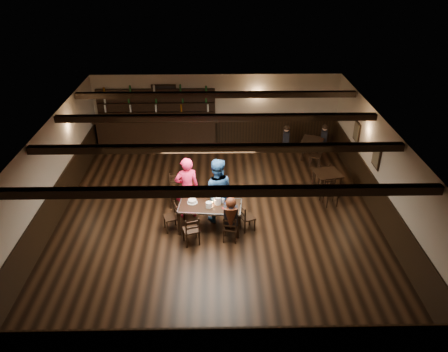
{
  "coord_description": "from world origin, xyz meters",
  "views": [
    {
      "loc": [
        -0.02,
        -10.37,
        6.99
      ],
      "look_at": [
        0.19,
        0.2,
        1.19
      ],
      "focal_mm": 35.0,
      "sensor_mm": 36.0,
      "label": 1
    }
  ],
  "objects_px": {
    "woman_pink": "(187,188)",
    "man_blue": "(217,190)",
    "chair_near_right": "(230,227)",
    "bar_counter": "(157,129)",
    "chair_near_left": "(192,229)",
    "cake": "(192,201)",
    "dining_table": "(210,208)"
  },
  "relations": [
    {
      "from": "dining_table",
      "to": "cake",
      "type": "bearing_deg",
      "value": 163.46
    },
    {
      "from": "cake",
      "to": "woman_pink",
      "type": "bearing_deg",
      "value": 108.28
    },
    {
      "from": "man_blue",
      "to": "bar_counter",
      "type": "relative_size",
      "value": 0.42
    },
    {
      "from": "chair_near_left",
      "to": "cake",
      "type": "relative_size",
      "value": 3.01
    },
    {
      "from": "man_blue",
      "to": "cake",
      "type": "bearing_deg",
      "value": 29.72
    },
    {
      "from": "cake",
      "to": "bar_counter",
      "type": "height_order",
      "value": "bar_counter"
    },
    {
      "from": "woman_pink",
      "to": "man_blue",
      "type": "relative_size",
      "value": 0.98
    },
    {
      "from": "chair_near_left",
      "to": "woman_pink",
      "type": "xyz_separation_m",
      "value": [
        -0.18,
        1.33,
        0.43
      ]
    },
    {
      "from": "woman_pink",
      "to": "dining_table",
      "type": "bearing_deg",
      "value": 120.3
    },
    {
      "from": "cake",
      "to": "dining_table",
      "type": "bearing_deg",
      "value": -16.54
    },
    {
      "from": "chair_near_right",
      "to": "man_blue",
      "type": "xyz_separation_m",
      "value": [
        -0.34,
        1.04,
        0.49
      ]
    },
    {
      "from": "man_blue",
      "to": "cake",
      "type": "xyz_separation_m",
      "value": [
        -0.65,
        -0.32,
        -0.15
      ]
    },
    {
      "from": "cake",
      "to": "bar_counter",
      "type": "distance_m",
      "value": 5.4
    },
    {
      "from": "woman_pink",
      "to": "bar_counter",
      "type": "distance_m",
      "value": 4.89
    },
    {
      "from": "woman_pink",
      "to": "bar_counter",
      "type": "bearing_deg",
      "value": -88.71
    },
    {
      "from": "chair_near_left",
      "to": "man_blue",
      "type": "xyz_separation_m",
      "value": [
        0.64,
        1.16,
        0.45
      ]
    },
    {
      "from": "chair_near_right",
      "to": "bar_counter",
      "type": "distance_m",
      "value": 6.43
    },
    {
      "from": "chair_near_left",
      "to": "chair_near_right",
      "type": "height_order",
      "value": "chair_near_left"
    },
    {
      "from": "dining_table",
      "to": "cake",
      "type": "distance_m",
      "value": 0.51
    },
    {
      "from": "man_blue",
      "to": "cake",
      "type": "height_order",
      "value": "man_blue"
    },
    {
      "from": "dining_table",
      "to": "cake",
      "type": "height_order",
      "value": "cake"
    },
    {
      "from": "woman_pink",
      "to": "man_blue",
      "type": "height_order",
      "value": "man_blue"
    },
    {
      "from": "cake",
      "to": "man_blue",
      "type": "bearing_deg",
      "value": 25.73
    },
    {
      "from": "chair_near_right",
      "to": "bar_counter",
      "type": "xyz_separation_m",
      "value": [
        -2.52,
        5.91,
        0.28
      ]
    },
    {
      "from": "bar_counter",
      "to": "chair_near_right",
      "type": "bearing_deg",
      "value": -66.91
    },
    {
      "from": "chair_near_right",
      "to": "dining_table",
      "type": "bearing_deg",
      "value": 131.3
    },
    {
      "from": "bar_counter",
      "to": "man_blue",
      "type": "bearing_deg",
      "value": -65.86
    },
    {
      "from": "chair_near_left",
      "to": "man_blue",
      "type": "relative_size",
      "value": 0.45
    },
    {
      "from": "dining_table",
      "to": "bar_counter",
      "type": "bearing_deg",
      "value": 110.62
    },
    {
      "from": "dining_table",
      "to": "chair_near_right",
      "type": "xyz_separation_m",
      "value": [
        0.52,
        -0.59,
        -0.23
      ]
    },
    {
      "from": "dining_table",
      "to": "chair_near_left",
      "type": "xyz_separation_m",
      "value": [
        -0.46,
        -0.7,
        -0.19
      ]
    },
    {
      "from": "chair_near_right",
      "to": "cake",
      "type": "height_order",
      "value": "cake"
    }
  ]
}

